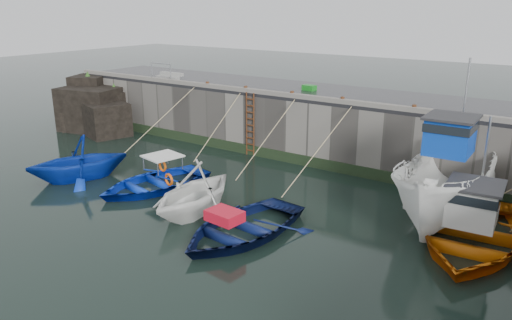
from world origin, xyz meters
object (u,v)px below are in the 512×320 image
Objects in this scene: ladder at (250,125)px; boat_near_white at (80,178)px; boat_far_white at (447,187)px; fish_crate at (309,88)px; bollard_c at (292,94)px; boat_near_blacktrim at (195,212)px; boat_far_orange at (471,232)px; bollard_b at (246,89)px; bollard_e at (414,108)px; bollard_a at (207,84)px; bollard_d at (342,100)px; boat_near_blue at (154,188)px; boat_near_navy at (242,234)px.

boat_near_white is at bearing -119.57° from ladder.
boat_far_white is 9.93m from fish_crate.
boat_near_blacktrim is at bearing -87.31° from bollard_c.
boat_far_orange is 23.66× the size of bollard_b.
bollard_e is at bearing 0.00° from bollard_c.
bollard_a is (-5.55, 7.43, 3.30)m from boat_near_blacktrim.
boat_near_white is 6.64m from boat_near_blacktrim.
bollard_e is at bearing 48.61° from boat_near_blacktrim.
bollard_d is at bearing 64.36° from boat_near_white.
bollard_d is (7.80, 0.00, 0.00)m from bollard_a.
bollard_b is (0.03, 6.53, 3.30)m from boat_near_blue.
fish_crate is at bearing 86.18° from boat_near_blue.
bollard_e reaches higher than boat_near_blue.
ladder is 1.81m from bollard_b.
boat_far_orange is 23.66× the size of bollard_c.
bollard_a reaches higher than boat_near_navy.
ladder is 0.42× the size of boat_far_white.
bollard_b is at bearing 101.78° from boat_near_blue.
bollard_a is (-3.00, 0.34, 1.71)m from ladder.
bollard_b is 1.00× the size of bollard_c.
bollard_b reaches higher than boat_near_blacktrim.
bollard_e is (8.50, 0.00, 0.00)m from bollard_b.
boat_far_orange is at bearing -50.97° from bollard_e.
bollard_c is at bearing 159.22° from boat_far_white.
boat_near_navy is (5.08, -7.62, -1.59)m from ladder.
bollard_b is at bearing 88.59° from boat_near_white.
fish_crate is at bearing 82.17° from boat_near_white.
boat_near_white is at bearing -139.68° from bollard_d.
boat_near_white is 3.71m from boat_near_blue.
boat_near_white is at bearing 175.89° from boat_near_blacktrim.
bollard_d is at bearing 62.81° from boat_near_blue.
bollard_b is 1.00× the size of bollard_d.
fish_crate is 2.36× the size of bollard_a.
boat_near_blue is 17.58× the size of bollard_a.
bollard_e is (2.92, 7.95, 3.30)m from boat_near_navy.
boat_near_white is 8.99m from bollard_b.
ladder is 5.11m from bollard_d.
fish_crate is (1.93, 2.48, 1.70)m from ladder.
fish_crate is at bearing 147.70° from boat_far_white.
boat_far_white is 27.49× the size of bollard_c.
boat_near_blacktrim is 6.44× the size of fish_crate.
bollard_b is at bearing 0.00° from bollard_a.
bollard_e is at bearing 75.24° from boat_near_navy.
boat_near_blue is (3.57, 1.01, 0.00)m from boat_near_white.
boat_near_blacktrim is 9.79m from bollard_e.
ladder is 12.23m from boat_far_orange.
bollard_a is at bearing 159.04° from boat_far_orange.
bollard_d is at bearing 0.00° from bollard_c.
fish_crate is (2.46, 8.68, 3.29)m from boat_near_blue.
boat_near_blue is at bearing -94.85° from ladder.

